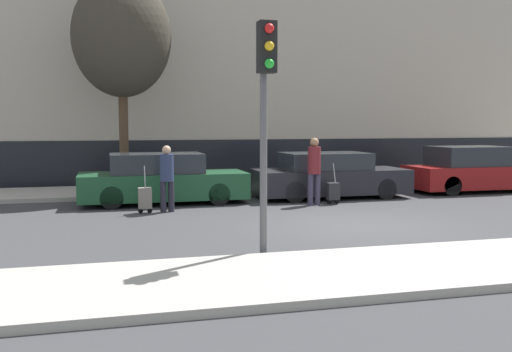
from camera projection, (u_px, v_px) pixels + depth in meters
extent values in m
plane|color=#38383A|center=(358.00, 225.00, 12.27)|extent=(80.00, 80.00, 0.00)
cube|color=#A39E93|center=(464.00, 264.00, 8.65)|extent=(28.00, 2.50, 0.12)
cube|color=#A39E93|center=(268.00, 187.00, 19.00)|extent=(28.00, 3.00, 0.12)
cube|color=#B7AD99|center=(243.00, 14.00, 21.76)|extent=(28.00, 2.54, 12.73)
cube|color=black|center=(252.00, 161.00, 21.03)|extent=(27.44, 0.06, 1.60)
cube|color=#194728|center=(163.00, 185.00, 15.65)|extent=(4.50, 1.79, 0.70)
cube|color=#23282D|center=(156.00, 163.00, 15.54)|extent=(2.47, 1.57, 0.53)
cylinder|color=black|center=(219.00, 194.00, 15.24)|extent=(0.60, 0.18, 0.60)
cylinder|color=black|center=(208.00, 188.00, 16.79)|extent=(0.60, 0.18, 0.60)
cylinder|color=black|center=(112.00, 198.00, 14.53)|extent=(0.60, 0.18, 0.60)
cylinder|color=black|center=(111.00, 190.00, 16.08)|extent=(0.60, 0.18, 0.60)
cube|color=black|center=(330.00, 181.00, 16.86)|extent=(4.47, 1.87, 0.70)
cube|color=#23282D|center=(325.00, 161.00, 16.76)|extent=(2.46, 1.64, 0.49)
cylinder|color=black|center=(386.00, 189.00, 16.42)|extent=(0.60, 0.18, 0.60)
cylinder|color=black|center=(361.00, 183.00, 18.04)|extent=(0.60, 0.18, 0.60)
cylinder|color=black|center=(295.00, 192.00, 15.71)|extent=(0.60, 0.18, 0.60)
cylinder|color=black|center=(277.00, 186.00, 17.34)|extent=(0.60, 0.18, 0.60)
cube|color=maroon|center=(472.00, 176.00, 18.31)|extent=(4.16, 1.81, 0.70)
cube|color=#23282D|center=(468.00, 156.00, 18.21)|extent=(2.29, 1.59, 0.61)
cylinder|color=black|center=(490.00, 179.00, 19.44)|extent=(0.60, 0.18, 0.60)
cylinder|color=black|center=(452.00, 186.00, 17.22)|extent=(0.60, 0.18, 0.60)
cylinder|color=black|center=(423.00, 181.00, 18.78)|extent=(0.60, 0.18, 0.60)
cylinder|color=#23232D|center=(163.00, 197.00, 14.06)|extent=(0.15, 0.15, 0.77)
cylinder|color=#23232D|center=(171.00, 196.00, 14.13)|extent=(0.15, 0.15, 0.77)
cylinder|color=#283351|center=(167.00, 168.00, 14.03)|extent=(0.34, 0.34, 0.67)
sphere|color=tan|center=(167.00, 150.00, 13.99)|extent=(0.22, 0.22, 0.22)
cube|color=slate|center=(145.00, 198.00, 13.89)|extent=(0.32, 0.24, 0.51)
cylinder|color=black|center=(141.00, 211.00, 13.89)|extent=(0.12, 0.03, 0.12)
cylinder|color=black|center=(150.00, 211.00, 13.95)|extent=(0.12, 0.03, 0.12)
cylinder|color=gray|center=(145.00, 177.00, 13.78)|extent=(0.02, 0.19, 0.53)
cylinder|color=#383347|center=(317.00, 189.00, 15.34)|extent=(0.15, 0.15, 0.84)
cylinder|color=#383347|center=(310.00, 189.00, 15.29)|extent=(0.15, 0.15, 0.84)
cylinder|color=maroon|center=(314.00, 160.00, 15.24)|extent=(0.34, 0.34, 0.73)
sphere|color=#936B4C|center=(314.00, 142.00, 15.20)|extent=(0.24, 0.24, 0.24)
cube|color=#262628|center=(333.00, 191.00, 15.46)|extent=(0.32, 0.24, 0.46)
cylinder|color=black|center=(329.00, 202.00, 15.46)|extent=(0.12, 0.03, 0.12)
cylinder|color=black|center=(337.00, 202.00, 15.51)|extent=(0.12, 0.03, 0.12)
cylinder|color=gray|center=(334.00, 173.00, 15.34)|extent=(0.02, 0.19, 0.53)
cylinder|color=#515154|center=(263.00, 142.00, 9.23)|extent=(0.12, 0.12, 3.78)
cube|color=black|center=(267.00, 47.00, 8.92)|extent=(0.28, 0.24, 0.80)
sphere|color=red|center=(269.00, 28.00, 8.75)|extent=(0.15, 0.15, 0.15)
sphere|color=gold|center=(269.00, 46.00, 8.77)|extent=(0.15, 0.15, 0.15)
sphere|color=green|center=(269.00, 63.00, 8.80)|extent=(0.15, 0.15, 0.15)
torus|color=black|center=(338.00, 173.00, 19.72)|extent=(0.72, 0.06, 0.72)
torus|color=black|center=(310.00, 174.00, 19.46)|extent=(0.72, 0.06, 0.72)
cylinder|color=navy|center=(324.00, 167.00, 19.57)|extent=(1.00, 0.05, 0.05)
cylinder|color=navy|center=(319.00, 162.00, 19.50)|extent=(0.04, 0.04, 0.40)
cylinder|color=#4C3826|center=(124.00, 137.00, 17.55)|extent=(0.28, 0.28, 3.32)
ellipsoid|color=#383328|center=(122.00, 37.00, 17.27)|extent=(2.99, 2.99, 3.65)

